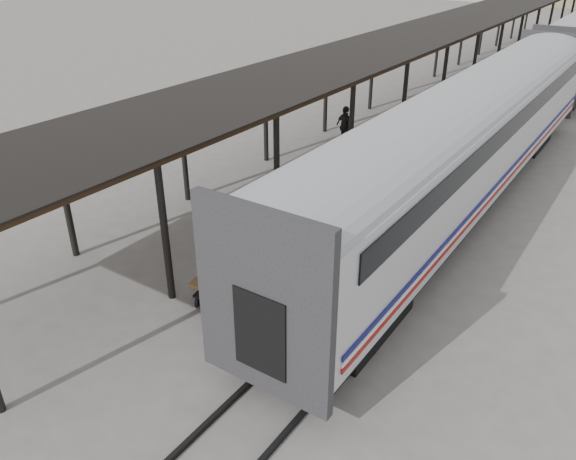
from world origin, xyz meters
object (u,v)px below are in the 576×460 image
Objects in this scene: luggage_tug at (417,125)px; pedestrian at (345,127)px; porter at (222,252)px; baggage_cart at (232,273)px.

pedestrian is (-2.22, -3.26, 0.39)m from luggage_tug.
luggage_tug is 16.46m from porter.
pedestrian reaches higher than baggage_cart.
pedestrian is at bearing -108.94° from luggage_tug.
luggage_tug is at bearing 25.28° from porter.
baggage_cart is 1.37× the size of pedestrian.
porter is 13.62m from pedestrian.
luggage_tug is (-1.19, 15.71, -0.09)m from baggage_cart.
luggage_tug is 0.82× the size of pedestrian.
baggage_cart is 15.76m from luggage_tug.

